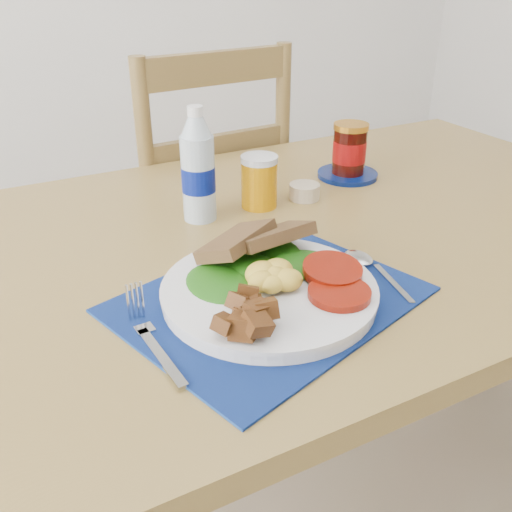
{
  "coord_description": "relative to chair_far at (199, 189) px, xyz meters",
  "views": [
    {
      "loc": [
        -0.58,
        -0.6,
        1.2
      ],
      "look_at": [
        -0.24,
        0.04,
        0.8
      ],
      "focal_mm": 40.0,
      "sensor_mm": 36.0,
      "label": 1
    }
  ],
  "objects": [
    {
      "name": "fork",
      "position": [
        -0.4,
        -0.81,
        0.15
      ],
      "size": [
        0.03,
        0.19,
        0.0
      ],
      "rotation": [
        0.0,
        0.0,
        0.06
      ],
      "color": "#B2B5BA",
      "rests_on": "placemat"
    },
    {
      "name": "juice_glass",
      "position": [
        -0.07,
        -0.49,
        0.19
      ],
      "size": [
        0.07,
        0.07,
        0.1
      ],
      "primitive_type": "cylinder",
      "color": "#C57C05",
      "rests_on": "table"
    },
    {
      "name": "ramekin",
      "position": [
        0.03,
        -0.5,
        0.16
      ],
      "size": [
        0.06,
        0.06,
        0.03
      ],
      "primitive_type": "cylinder",
      "color": "tan",
      "rests_on": "table"
    },
    {
      "name": "spoon",
      "position": [
        -0.04,
        -0.79,
        0.15
      ],
      "size": [
        0.04,
        0.17,
        0.0
      ],
      "rotation": [
        0.0,
        0.0,
        -0.21
      ],
      "color": "#B2B5BA",
      "rests_on": "placemat"
    },
    {
      "name": "water_bottle",
      "position": [
        -0.2,
        -0.49,
        0.24
      ],
      "size": [
        0.06,
        0.06,
        0.21
      ],
      "color": "#ADBFCC",
      "rests_on": "table"
    },
    {
      "name": "breakfast_plate",
      "position": [
        -0.23,
        -0.8,
        0.17
      ],
      "size": [
        0.31,
        0.31,
        0.07
      ],
      "rotation": [
        0.0,
        0.0,
        0.37
      ],
      "color": "silver",
      "rests_on": "placemat"
    },
    {
      "name": "placemat",
      "position": [
        -0.22,
        -0.8,
        0.15
      ],
      "size": [
        0.48,
        0.42,
        0.0
      ],
      "primitive_type": "cube",
      "rotation": [
        0.0,
        0.0,
        0.29
      ],
      "color": "black",
      "rests_on": "table"
    },
    {
      "name": "jam_on_saucer",
      "position": [
        0.18,
        -0.43,
        0.2
      ],
      "size": [
        0.13,
        0.13,
        0.12
      ],
      "color": "#051551",
      "rests_on": "table"
    },
    {
      "name": "chair_far",
      "position": [
        0.0,
        0.0,
        0.0
      ],
      "size": [
        0.48,
        0.46,
        1.21
      ],
      "rotation": [
        0.0,
        0.0,
        3.21
      ],
      "color": "brown",
      "rests_on": "ground"
    },
    {
      "name": "table",
      "position": [
        0.02,
        -0.6,
        0.06
      ],
      "size": [
        1.4,
        0.9,
        0.75
      ],
      "color": "brown",
      "rests_on": "ground"
    }
  ]
}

